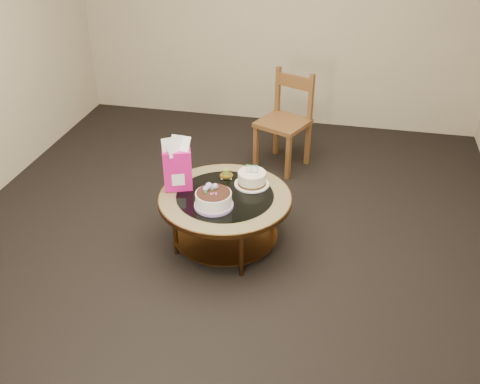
% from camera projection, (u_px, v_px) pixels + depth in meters
% --- Properties ---
extents(ground, '(5.00, 5.00, 0.00)m').
position_uv_depth(ground, '(226.00, 244.00, 4.28)').
color(ground, black).
rests_on(ground, ground).
extents(room_walls, '(4.52, 5.02, 2.61)m').
position_uv_depth(room_walls, '(223.00, 54.00, 3.47)').
color(room_walls, '#B8A88B').
rests_on(room_walls, ground).
extents(coffee_table, '(1.02, 1.02, 0.46)m').
position_uv_depth(coffee_table, '(225.00, 204.00, 4.08)').
color(coffee_table, brown).
rests_on(coffee_table, ground).
extents(decorated_cake, '(0.29, 0.29, 0.17)m').
position_uv_depth(decorated_cake, '(213.00, 200.00, 3.88)').
color(decorated_cake, '#9C85BC').
rests_on(decorated_cake, coffee_table).
extents(cream_cake, '(0.27, 0.27, 0.17)m').
position_uv_depth(cream_cake, '(252.00, 179.00, 4.14)').
color(cream_cake, white).
rests_on(cream_cake, coffee_table).
extents(gift_bag, '(0.24, 0.20, 0.42)m').
position_uv_depth(gift_bag, '(177.00, 164.00, 4.02)').
color(gift_bag, '#D0137A').
rests_on(gift_bag, coffee_table).
extents(pillar_candle, '(0.11, 0.11, 0.08)m').
position_uv_depth(pillar_candle, '(226.00, 174.00, 4.26)').
color(pillar_candle, '#E2CD5D').
rests_on(pillar_candle, coffee_table).
extents(dining_chair, '(0.57, 0.57, 0.94)m').
position_uv_depth(dining_chair, '(285.00, 121.00, 5.17)').
color(dining_chair, brown).
rests_on(dining_chair, ground).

